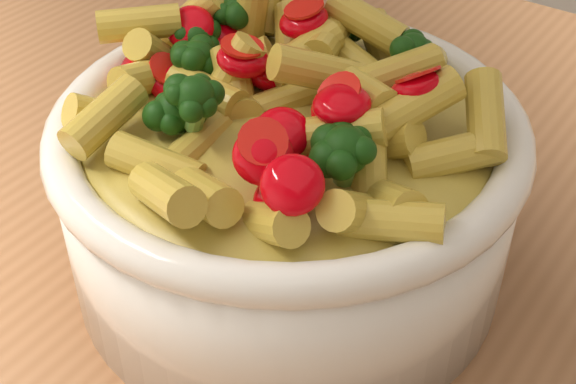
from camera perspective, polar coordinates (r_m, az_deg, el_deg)
The scene contains 3 objects.
table at distance 0.60m, azimuth -2.43°, elevation -8.72°, with size 1.20×0.80×0.90m.
serving_bowl at distance 0.45m, azimuth -0.00°, elevation 0.14°, with size 0.26×0.26×0.11m.
pasta_salad at distance 0.41m, azimuth -0.00°, elevation 7.60°, with size 0.20×0.20×0.05m.
Camera 1 is at (0.25, -0.32, 1.24)m, focal length 50.00 mm.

